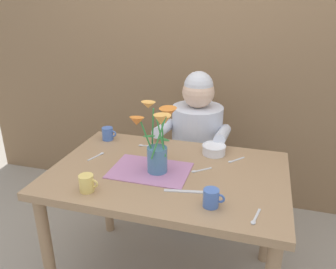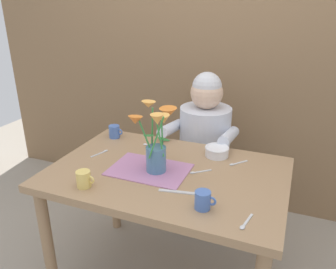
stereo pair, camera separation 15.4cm
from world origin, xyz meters
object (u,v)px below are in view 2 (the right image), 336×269
Objects in this scene: ceramic_bowl at (217,151)px; dinner_knife at (179,192)px; flower_vase at (156,140)px; ceramic_mug at (84,179)px; seated_person at (204,155)px; coffee_cup at (203,200)px; tea_cup at (115,132)px.

dinner_knife is (-0.06, -0.44, -0.03)m from ceramic_bowl.
ceramic_mug is at bearing -133.21° from flower_vase.
ceramic_bowl is at bearing 71.08° from dinner_knife.
flower_vase is at bearing -100.92° from seated_person.
ceramic_mug is (-0.25, -0.27, -0.13)m from flower_vase.
dinner_knife is (0.11, -0.79, 0.18)m from seated_person.
seated_person is at bearing 83.54° from flower_vase.
flower_vase is at bearing 128.85° from dinner_knife.
ceramic_bowl is (0.24, 0.29, -0.14)m from flower_vase.
flower_vase reaches higher than ceramic_bowl.
tea_cup is at bearing 143.90° from coffee_cup.
tea_cup reaches higher than ceramic_bowl.
dinner_knife is 0.45m from ceramic_mug.
ceramic_bowl is at bearing 49.98° from flower_vase.
tea_cup is 0.60m from ceramic_mug.
tea_cup and ceramic_mug have the same top height.
dinner_knife is at bearing 15.22° from ceramic_mug.
ceramic_mug is (-0.43, -0.12, 0.04)m from dinner_knife.
seated_person is at bearing 115.88° from ceramic_bowl.
dinner_knife is at bearing -98.22° from ceramic_bowl.
ceramic_mug is at bearing -114.19° from seated_person.
flower_vase is 3.80× the size of ceramic_mug.
flower_vase is 3.80× the size of coffee_cup.
coffee_cup is at bearing -36.44° from flower_vase.
dinner_knife is at bearing 149.58° from coffee_cup.
coffee_cup is (0.07, -0.52, 0.01)m from ceramic_bowl.
coffee_cup reaches higher than ceramic_bowl.
seated_person is at bearing 105.50° from coffee_cup.
dinner_knife is at bearing -37.26° from tea_cup.
seated_person reaches higher than dinner_knife.
coffee_cup is (0.24, -0.87, 0.22)m from seated_person.
flower_vase reaches higher than tea_cup.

